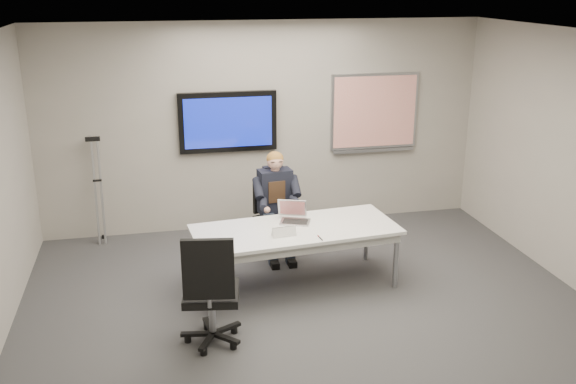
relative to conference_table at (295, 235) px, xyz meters
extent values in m
cube|color=#333335|center=(0.02, -1.03, -0.61)|extent=(6.00, 6.00, 0.02)
cube|color=silver|center=(0.02, -1.03, 2.19)|extent=(6.00, 6.00, 0.02)
cube|color=#A9A399|center=(0.02, 1.97, 0.79)|extent=(6.00, 0.02, 2.80)
cube|color=white|center=(0.00, 0.00, 0.06)|extent=(2.32, 1.14, 0.04)
cube|color=beige|center=(0.00, 0.00, -0.01)|extent=(2.22, 1.04, 0.09)
cylinder|color=#96989E|center=(-1.01, -0.49, -0.29)|extent=(0.06, 0.06, 0.65)
cylinder|color=#96989E|center=(1.08, -0.29, -0.29)|extent=(0.06, 0.06, 0.65)
cylinder|color=#96989E|center=(-1.08, 0.29, -0.29)|extent=(0.06, 0.06, 0.65)
cylinder|color=#96989E|center=(1.01, 0.49, -0.29)|extent=(0.06, 0.06, 0.65)
cube|color=black|center=(-0.48, 1.92, 0.89)|extent=(1.30, 0.08, 0.80)
cube|color=navy|center=(-0.48, 1.87, 0.89)|extent=(1.16, 0.01, 0.66)
cube|color=#96989E|center=(1.57, 1.94, 0.94)|extent=(1.25, 0.04, 1.05)
cube|color=white|center=(1.57, 1.92, 0.94)|extent=(1.18, 0.01, 0.98)
cube|color=#96989E|center=(1.57, 1.91, 0.39)|extent=(1.18, 0.05, 0.04)
cylinder|color=#96989E|center=(-0.03, 1.02, -0.36)|extent=(0.05, 0.05, 0.32)
cube|color=black|center=(-0.03, 1.02, -0.20)|extent=(0.53, 0.53, 0.06)
cube|color=black|center=(-0.11, 1.20, 0.09)|extent=(0.36, 0.18, 0.46)
cylinder|color=#96989E|center=(-1.03, -1.00, -0.31)|extent=(0.07, 0.07, 0.40)
cube|color=black|center=(-1.03, -1.00, -0.11)|extent=(0.58, 0.58, 0.08)
cube|color=black|center=(-1.07, -1.24, 0.26)|extent=(0.46, 0.13, 0.57)
cube|color=black|center=(-0.03, 1.00, 0.18)|extent=(0.43, 0.28, 0.56)
cube|color=#372416|center=(-0.03, 0.88, 0.21)|extent=(0.21, 0.04, 0.27)
sphere|color=#E2A28A|center=(-0.03, 0.97, 0.58)|extent=(0.20, 0.20, 0.20)
ellipsoid|color=#925C25|center=(-0.03, 0.98, 0.61)|extent=(0.21, 0.21, 0.18)
cube|color=#A7A7AA|center=(0.03, 0.16, 0.09)|extent=(0.38, 0.33, 0.02)
cube|color=black|center=(0.03, 0.15, 0.10)|extent=(0.31, 0.25, 0.00)
cube|color=#A7A7AA|center=(0.03, 0.31, 0.20)|extent=(0.33, 0.19, 0.21)
cube|color=#B4131B|center=(0.03, 0.30, 0.21)|extent=(0.29, 0.16, 0.18)
cylinder|color=black|center=(0.19, -0.35, 0.09)|extent=(0.02, 0.15, 0.01)
camera|label=1|loc=(-1.48, -6.40, 2.67)|focal=40.00mm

